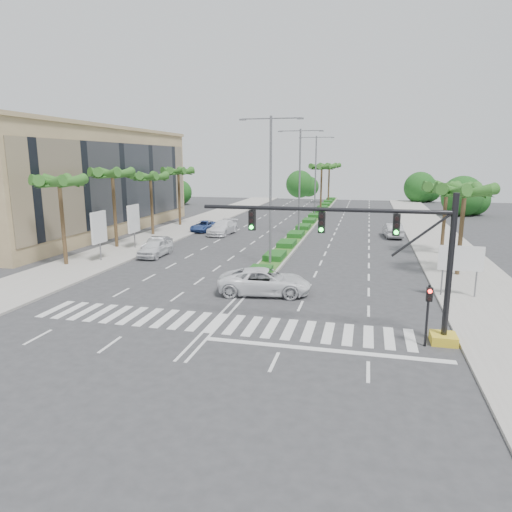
{
  "coord_description": "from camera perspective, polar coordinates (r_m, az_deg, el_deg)",
  "views": [
    {
      "loc": [
        7.62,
        -22.17,
        8.67
      ],
      "look_at": [
        1.29,
        3.78,
        3.0
      ],
      "focal_mm": 32.0,
      "sensor_mm": 36.0,
      "label": 1
    }
  ],
  "objects": [
    {
      "name": "palm_right_far",
      "position": [
        44.79,
        22.73,
        7.54
      ],
      "size": [
        4.57,
        4.68,
        6.75
      ],
      "color": "brown",
      "rests_on": "ground"
    },
    {
      "name": "car_right",
      "position": [
        54.03,
        16.71,
        3.12
      ],
      "size": [
        2.25,
        5.09,
        1.62
      ],
      "primitive_type": "imported",
      "rotation": [
        0.0,
        0.0,
        3.25
      ],
      "color": "#B8B7BC",
      "rests_on": "ground"
    },
    {
      "name": "car_parked_c",
      "position": [
        56.49,
        -6.56,
        3.74
      ],
      "size": [
        2.4,
        4.75,
        1.29
      ],
      "primitive_type": "imported",
      "rotation": [
        0.0,
        0.0,
        -0.06
      ],
      "color": "#2F4A90",
      "rests_on": "ground"
    },
    {
      "name": "palm_median_a",
      "position": [
        77.56,
        8.22,
        10.76
      ],
      "size": [
        4.57,
        4.68,
        8.05
      ],
      "color": "brown",
      "rests_on": "ground"
    },
    {
      "name": "streetlight_mid",
      "position": [
        52.76,
        5.48,
        9.91
      ],
      "size": [
        5.1,
        0.25,
        12.0
      ],
      "color": "slate",
      "rests_on": "ground"
    },
    {
      "name": "streetlight_far",
      "position": [
        68.62,
        7.45,
        10.33
      ],
      "size": [
        5.1,
        0.25,
        12.0
      ],
      "color": "slate",
      "rests_on": "ground"
    },
    {
      "name": "streetlight_near",
      "position": [
        37.01,
        1.84,
        9.09
      ],
      "size": [
        5.1,
        0.25,
        12.0
      ],
      "color": "slate",
      "rests_on": "ground"
    },
    {
      "name": "footpath_right",
      "position": [
        43.7,
        23.41,
        -0.36
      ],
      "size": [
        6.0,
        120.0,
        0.15
      ],
      "primitive_type": "cube",
      "color": "gray",
      "rests_on": "ground"
    },
    {
      "name": "median_grass",
      "position": [
        68.13,
        7.21,
        4.77
      ],
      "size": [
        1.8,
        75.0,
        0.04
      ],
      "primitive_type": "cube",
      "color": "#315B1F",
      "rests_on": "median"
    },
    {
      "name": "palm_left_end",
      "position": [
        61.15,
        -9.68,
        10.14
      ],
      "size": [
        4.57,
        4.68,
        7.75
      ],
      "color": "brown",
      "rests_on": "ground"
    },
    {
      "name": "ground",
      "position": [
        24.99,
        -4.98,
        -8.36
      ],
      "size": [
        160.0,
        160.0,
        0.0
      ],
      "primitive_type": "plane",
      "color": "#333335",
      "rests_on": "ground"
    },
    {
      "name": "car_parked_b",
      "position": [
        44.74,
        -12.26,
        1.43
      ],
      "size": [
        1.5,
        4.2,
        1.38
      ],
      "primitive_type": "imported",
      "rotation": [
        0.0,
        0.0,
        0.01
      ],
      "color": "#9F9FA3",
      "rests_on": "ground"
    },
    {
      "name": "signal_gantry",
      "position": [
        22.83,
        17.49,
        -1.77
      ],
      "size": [
        12.6,
        1.2,
        7.2
      ],
      "color": "gold",
      "rests_on": "ground"
    },
    {
      "name": "car_parked_d",
      "position": [
        53.83,
        -4.21,
        3.56
      ],
      "size": [
        2.7,
        5.74,
        1.62
      ],
      "primitive_type": "imported",
      "rotation": [
        0.0,
        0.0,
        -0.08
      ],
      "color": "white",
      "rests_on": "ground"
    },
    {
      "name": "car_crossing",
      "position": [
        29.89,
        1.09,
        -3.21
      ],
      "size": [
        6.37,
        3.58,
        1.68
      ],
      "primitive_type": "imported",
      "rotation": [
        0.0,
        0.0,
        1.71
      ],
      "color": "white",
      "rests_on": "ground"
    },
    {
      "name": "palm_left_near",
      "position": [
        40.26,
        -23.37,
        8.2
      ],
      "size": [
        4.57,
        4.68,
        7.55
      ],
      "color": "brown",
      "rests_on": "ground"
    },
    {
      "name": "direction_sign",
      "position": [
        31.35,
        24.22,
        -0.53
      ],
      "size": [
        2.7,
        0.11,
        3.4
      ],
      "color": "slate",
      "rests_on": "ground"
    },
    {
      "name": "billboard_near",
      "position": [
        41.1,
        -19.05,
        3.34
      ],
      "size": [
        0.18,
        2.1,
        4.35
      ],
      "color": "slate",
      "rests_on": "ground"
    },
    {
      "name": "billboard_far",
      "position": [
        46.21,
        -15.06,
        4.48
      ],
      "size": [
        0.18,
        2.1,
        4.35
      ],
      "color": "slate",
      "rests_on": "ground"
    },
    {
      "name": "building",
      "position": [
        58.8,
        -21.43,
        8.57
      ],
      "size": [
        12.0,
        36.0,
        12.0
      ],
      "primitive_type": "cube",
      "color": "tan",
      "rests_on": "ground"
    },
    {
      "name": "median",
      "position": [
        68.14,
        7.21,
        4.67
      ],
      "size": [
        2.2,
        75.0,
        0.2
      ],
      "primitive_type": "cube",
      "color": "gray",
      "rests_on": "ground"
    },
    {
      "name": "palm_left_far",
      "position": [
        53.91,
        -13.05,
        9.37
      ],
      "size": [
        4.57,
        4.68,
        7.35
      ],
      "color": "brown",
      "rests_on": "ground"
    },
    {
      "name": "palm_right_near",
      "position": [
        36.9,
        24.62,
        7.08
      ],
      "size": [
        4.57,
        4.68,
        7.05
      ],
      "color": "brown",
      "rests_on": "ground"
    },
    {
      "name": "palm_left_mid",
      "position": [
        46.88,
        -17.51,
        9.49
      ],
      "size": [
        4.57,
        4.68,
        7.95
      ],
      "color": "brown",
      "rests_on": "ground"
    },
    {
      "name": "palm_median_b",
      "position": [
        92.5,
        9.15,
        10.91
      ],
      "size": [
        4.57,
        4.68,
        8.05
      ],
      "color": "brown",
      "rests_on": "ground"
    },
    {
      "name": "pedestrian_signal",
      "position": [
        22.69,
        20.73,
        -5.8
      ],
      "size": [
        0.28,
        0.36,
        3.0
      ],
      "color": "black",
      "rests_on": "ground"
    },
    {
      "name": "car_parked_a",
      "position": [
        42.49,
        -12.48,
        1.02
      ],
      "size": [
        1.88,
        4.66,
        1.59
      ],
      "primitive_type": "imported",
      "rotation": [
        0.0,
        0.0,
        0.0
      ],
      "color": "silver",
      "rests_on": "ground"
    },
    {
      "name": "footpath_left",
      "position": [
        48.71,
        -14.48,
        1.44
      ],
      "size": [
        6.0,
        120.0,
        0.15
      ],
      "primitive_type": "cube",
      "color": "gray",
      "rests_on": "ground"
    }
  ]
}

